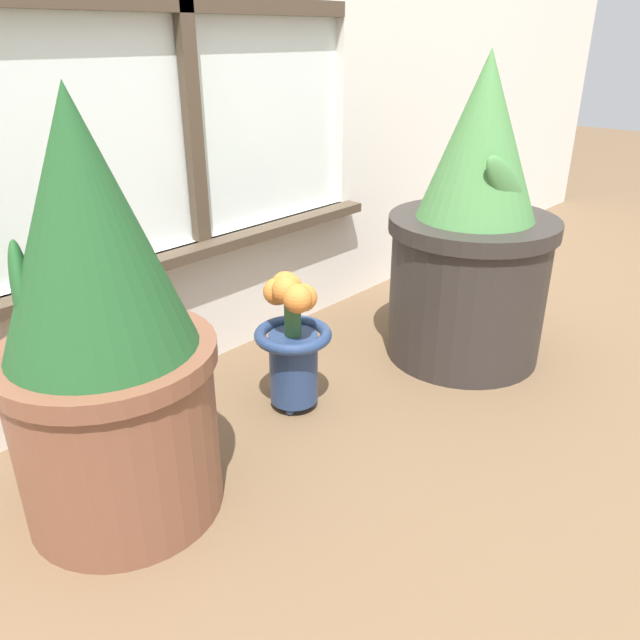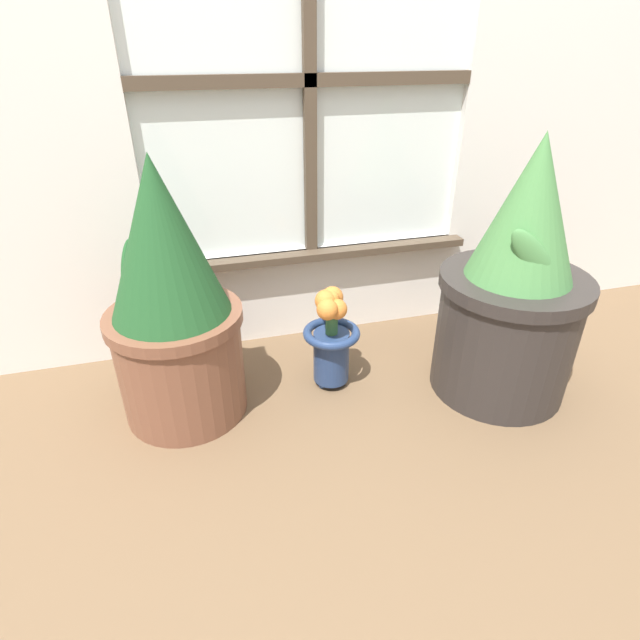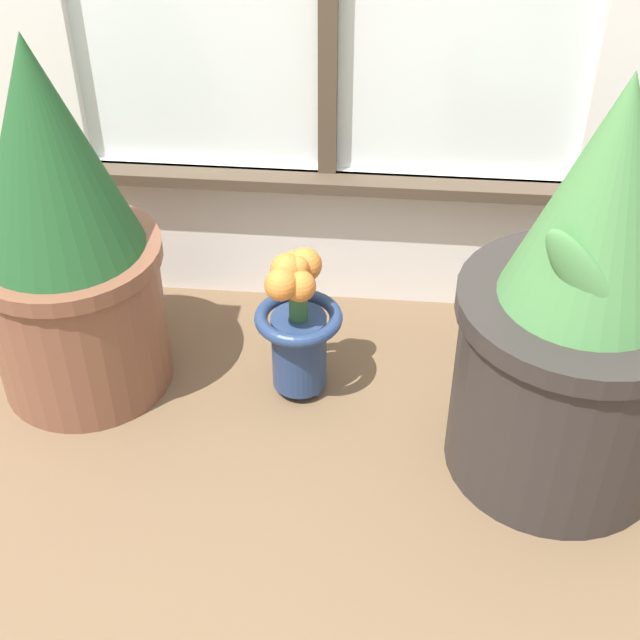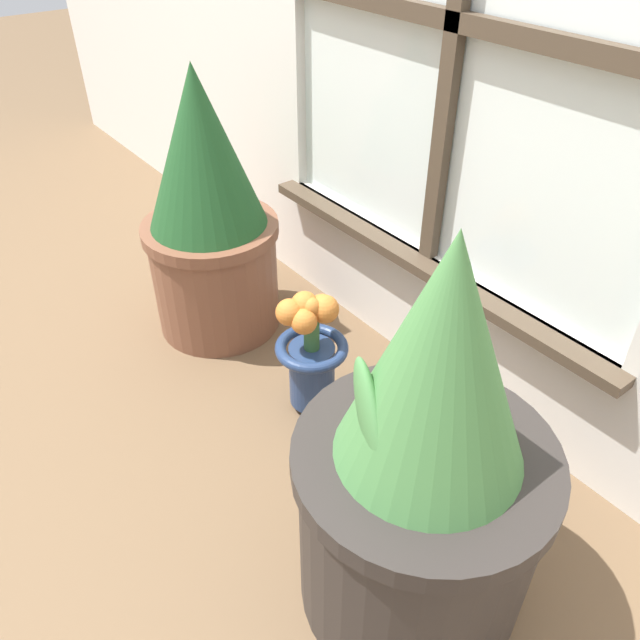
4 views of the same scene
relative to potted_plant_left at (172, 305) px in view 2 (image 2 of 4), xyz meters
name	(u,v)px [view 2 (image 2 of 4)]	position (x,y,z in m)	size (l,w,h in m)	color
ground_plane	(369,439)	(0.45, -0.26, -0.33)	(10.00, 10.00, 0.00)	brown
potted_plant_left	(172,305)	(0.00, 0.00, 0.00)	(0.35, 0.35, 0.70)	brown
potted_plant_right	(513,292)	(0.89, -0.14, -0.02)	(0.40, 0.40, 0.73)	#2D2826
flower_vase	(331,335)	(0.42, 0.00, -0.16)	(0.17, 0.17, 0.31)	navy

